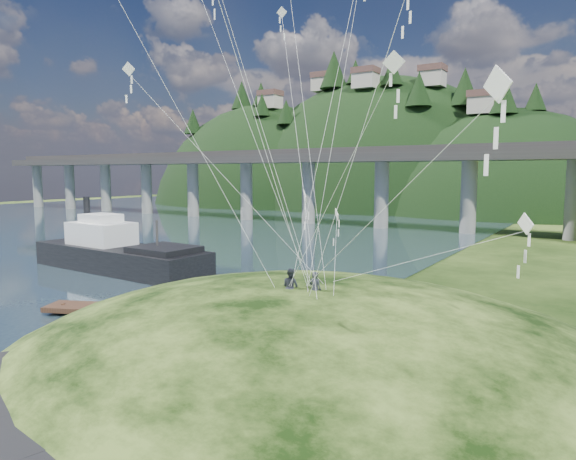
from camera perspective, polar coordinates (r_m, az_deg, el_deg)
The scene contains 10 objects.
ground at distance 28.94m, azimuth -13.63°, elevation -14.58°, with size 320.00×320.00×0.00m, color black.
water at distance 104.25m, azimuth -29.38°, elevation -0.05°, with size 240.00×240.00×0.00m, color #2C4351.
grass_hill at distance 26.42m, azimuth 2.82°, elevation -20.07°, with size 36.00×32.00×13.00m.
footpath at distance 17.15m, azimuth -20.53°, elevation -22.57°, with size 22.29×5.84×0.83m.
bridge at distance 99.91m, azimuth 5.08°, elevation 6.08°, with size 160.00×11.00×15.00m.
far_ridge at distance 155.31m, azimuth 8.29°, elevation -0.18°, with size 153.00×70.00×94.50m.
work_barge at distance 56.76m, azimuth -18.45°, elevation -2.38°, with size 22.05×6.94×7.63m.
wooden_dock at distance 38.53m, azimuth -15.71°, elevation -8.58°, with size 14.32×8.01×1.05m.
kite_flyers at distance 23.63m, azimuth 1.08°, elevation -4.38°, with size 2.01×0.84×1.76m.
kite_swarm at distance 25.09m, azimuth 1.26°, elevation 22.83°, with size 20.13×17.15×19.24m.
Camera 1 is at (19.67, -18.56, 10.29)m, focal length 32.00 mm.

